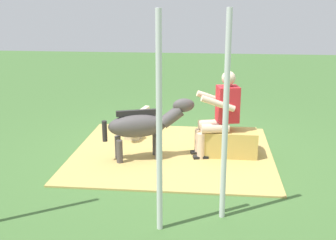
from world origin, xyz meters
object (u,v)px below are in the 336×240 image
object	(u,v)px
pony_standing	(144,125)
soda_bottle	(255,142)
hay_bale	(229,143)
tent_pole_mid	(159,126)
tent_pole_left	(225,119)
person_seated	(220,112)
pony_lying	(143,122)

from	to	relation	value
pony_standing	soda_bottle	xyz separation A→B (m)	(-1.66, -0.63, -0.41)
hay_bale	pony_standing	distance (m)	1.31
hay_bale	pony_standing	size ratio (longest dim) A/B	0.61
soda_bottle	tent_pole_mid	world-z (taller)	tent_pole_mid
hay_bale	tent_pole_left	xyz separation A→B (m)	(0.13, 1.86, 0.90)
hay_bale	tent_pole_mid	bearing A→B (deg)	70.47
tent_pole_left	person_seated	bearing A→B (deg)	-89.27
pony_lying	tent_pole_left	size ratio (longest dim) A/B	0.62
person_seated	pony_standing	size ratio (longest dim) A/B	0.99
person_seated	tent_pole_mid	bearing A→B (deg)	74.02
pony_lying	soda_bottle	distance (m)	2.01
pony_lying	soda_bottle	xyz separation A→B (m)	(-1.88, 0.69, -0.07)
hay_bale	tent_pole_left	world-z (taller)	tent_pole_left
pony_standing	tent_pole_mid	size ratio (longest dim) A/B	0.59
tent_pole_left	tent_pole_mid	xyz separation A→B (m)	(0.64, 0.32, 0.00)
person_seated	tent_pole_left	size ratio (longest dim) A/B	0.58
hay_bale	pony_standing	world-z (taller)	pony_standing
hay_bale	person_seated	world-z (taller)	person_seated
person_seated	pony_lying	xyz separation A→B (m)	(1.31, -1.08, -0.50)
person_seated	pony_lying	world-z (taller)	person_seated
pony_standing	person_seated	bearing A→B (deg)	-167.61
hay_bale	pony_standing	xyz separation A→B (m)	(1.24, 0.26, 0.32)
pony_standing	pony_lying	bearing A→B (deg)	-80.14
pony_standing	tent_pole_mid	distance (m)	2.06
person_seated	soda_bottle	distance (m)	0.90
hay_bale	pony_lying	distance (m)	1.81
person_seated	tent_pole_left	bearing A→B (deg)	90.73
hay_bale	soda_bottle	xyz separation A→B (m)	(-0.42, -0.36, -0.08)
person_seated	tent_pole_mid	xyz separation A→B (m)	(0.62, 2.16, 0.41)
soda_bottle	hay_bale	bearing A→B (deg)	41.15
person_seated	pony_standing	distance (m)	1.12
tent_pole_left	tent_pole_mid	bearing A→B (deg)	26.32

